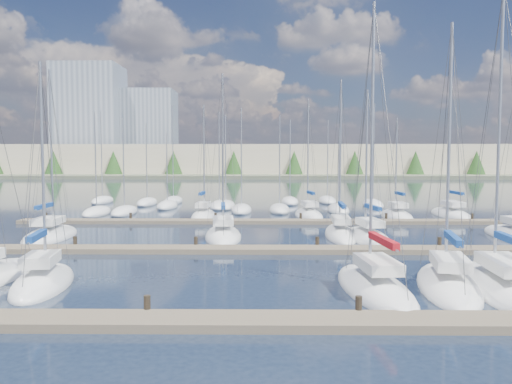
{
  "coord_description": "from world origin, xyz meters",
  "views": [
    {
      "loc": [
        0.34,
        -15.58,
        6.07
      ],
      "look_at": [
        0.0,
        14.0,
        4.0
      ],
      "focal_mm": 35.0,
      "sensor_mm": 36.0,
      "label": 1
    }
  ],
  "objects_px": {
    "sailboat_f": "(501,288)",
    "sailboat_p": "(309,215)",
    "sailboat_r": "(451,214)",
    "sailboat_h": "(50,236)",
    "sailboat_l": "(368,238)",
    "sailboat_e": "(448,285)",
    "sailboat_j": "(223,235)",
    "sailboat_q": "(397,216)",
    "sailboat_o": "(204,216)",
    "sailboat_d": "(374,288)",
    "sailboat_c": "(43,282)",
    "sailboat_k": "(340,234)"
  },
  "relations": [
    {
      "from": "sailboat_f",
      "to": "sailboat_p",
      "type": "distance_m",
      "value": 29.07
    },
    {
      "from": "sailboat_r",
      "to": "sailboat_h",
      "type": "relative_size",
      "value": 1.1
    },
    {
      "from": "sailboat_p",
      "to": "sailboat_l",
      "type": "bearing_deg",
      "value": -84.59
    },
    {
      "from": "sailboat_e",
      "to": "sailboat_j",
      "type": "bearing_deg",
      "value": 139.74
    },
    {
      "from": "sailboat_q",
      "to": "sailboat_j",
      "type": "bearing_deg",
      "value": -143.35
    },
    {
      "from": "sailboat_e",
      "to": "sailboat_r",
      "type": "bearing_deg",
      "value": 80.27
    },
    {
      "from": "sailboat_o",
      "to": "sailboat_f",
      "type": "relative_size",
      "value": 0.83
    },
    {
      "from": "sailboat_h",
      "to": "sailboat_q",
      "type": "bearing_deg",
      "value": 20.8
    },
    {
      "from": "sailboat_d",
      "to": "sailboat_j",
      "type": "relative_size",
      "value": 1.05
    },
    {
      "from": "sailboat_r",
      "to": "sailboat_p",
      "type": "distance_m",
      "value": 14.65
    },
    {
      "from": "sailboat_o",
      "to": "sailboat_h",
      "type": "relative_size",
      "value": 0.9
    },
    {
      "from": "sailboat_f",
      "to": "sailboat_d",
      "type": "bearing_deg",
      "value": -173.88
    },
    {
      "from": "sailboat_r",
      "to": "sailboat_c",
      "type": "relative_size",
      "value": 1.3
    },
    {
      "from": "sailboat_d",
      "to": "sailboat_k",
      "type": "bearing_deg",
      "value": 81.64
    },
    {
      "from": "sailboat_q",
      "to": "sailboat_r",
      "type": "bearing_deg",
      "value": 12.37
    },
    {
      "from": "sailboat_r",
      "to": "sailboat_k",
      "type": "bearing_deg",
      "value": -135.88
    },
    {
      "from": "sailboat_p",
      "to": "sailboat_j",
      "type": "relative_size",
      "value": 0.98
    },
    {
      "from": "sailboat_f",
      "to": "sailboat_c",
      "type": "height_order",
      "value": "sailboat_f"
    },
    {
      "from": "sailboat_o",
      "to": "sailboat_d",
      "type": "bearing_deg",
      "value": -65.28
    },
    {
      "from": "sailboat_j",
      "to": "sailboat_q",
      "type": "bearing_deg",
      "value": 32.54
    },
    {
      "from": "sailboat_r",
      "to": "sailboat_k",
      "type": "xyz_separation_m",
      "value": [
        -13.44,
        -13.23,
        0.0
      ]
    },
    {
      "from": "sailboat_o",
      "to": "sailboat_k",
      "type": "distance_m",
      "value": 16.6
    },
    {
      "from": "sailboat_k",
      "to": "sailboat_j",
      "type": "bearing_deg",
      "value": -172.04
    },
    {
      "from": "sailboat_o",
      "to": "sailboat_r",
      "type": "height_order",
      "value": "sailboat_r"
    },
    {
      "from": "sailboat_q",
      "to": "sailboat_r",
      "type": "xyz_separation_m",
      "value": [
        5.92,
        1.38,
        0.01
      ]
    },
    {
      "from": "sailboat_l",
      "to": "sailboat_c",
      "type": "bearing_deg",
      "value": -150.05
    },
    {
      "from": "sailboat_r",
      "to": "sailboat_j",
      "type": "distance_m",
      "value": 26.37
    },
    {
      "from": "sailboat_k",
      "to": "sailboat_f",
      "type": "bearing_deg",
      "value": -69.57
    },
    {
      "from": "sailboat_q",
      "to": "sailboat_h",
      "type": "height_order",
      "value": "sailboat_h"
    },
    {
      "from": "sailboat_l",
      "to": "sailboat_d",
      "type": "height_order",
      "value": "sailboat_d"
    },
    {
      "from": "sailboat_d",
      "to": "sailboat_e",
      "type": "xyz_separation_m",
      "value": [
        3.51,
        0.55,
        -0.0
      ]
    },
    {
      "from": "sailboat_d",
      "to": "sailboat_c",
      "type": "bearing_deg",
      "value": 172.05
    },
    {
      "from": "sailboat_k",
      "to": "sailboat_r",
      "type": "bearing_deg",
      "value": 47.8
    },
    {
      "from": "sailboat_c",
      "to": "sailboat_k",
      "type": "bearing_deg",
      "value": 32.77
    },
    {
      "from": "sailboat_o",
      "to": "sailboat_l",
      "type": "xyz_separation_m",
      "value": [
        13.62,
        -13.26,
        -0.02
      ]
    },
    {
      "from": "sailboat_l",
      "to": "sailboat_j",
      "type": "relative_size",
      "value": 0.9
    },
    {
      "from": "sailboat_f",
      "to": "sailboat_k",
      "type": "xyz_separation_m",
      "value": [
        -4.82,
        15.6,
        0.01
      ]
    },
    {
      "from": "sailboat_p",
      "to": "sailboat_d",
      "type": "xyz_separation_m",
      "value": [
        0.27,
        -28.56,
        -0.0
      ]
    },
    {
      "from": "sailboat_r",
      "to": "sailboat_c",
      "type": "distance_m",
      "value": 40.98
    },
    {
      "from": "sailboat_c",
      "to": "sailboat_l",
      "type": "distance_m",
      "value": 22.44
    },
    {
      "from": "sailboat_p",
      "to": "sailboat_d",
      "type": "height_order",
      "value": "sailboat_d"
    },
    {
      "from": "sailboat_o",
      "to": "sailboat_p",
      "type": "height_order",
      "value": "sailboat_p"
    },
    {
      "from": "sailboat_c",
      "to": "sailboat_k",
      "type": "xyz_separation_m",
      "value": [
        16.33,
        14.92,
        0.01
      ]
    },
    {
      "from": "sailboat_p",
      "to": "sailboat_c",
      "type": "distance_m",
      "value": 31.61
    },
    {
      "from": "sailboat_f",
      "to": "sailboat_d",
      "type": "xyz_separation_m",
      "value": [
        -5.76,
        -0.13,
        0.01
      ]
    },
    {
      "from": "sailboat_f",
      "to": "sailboat_o",
      "type": "bearing_deg",
      "value": 126.31
    },
    {
      "from": "sailboat_o",
      "to": "sailboat_k",
      "type": "bearing_deg",
      "value": -41.47
    },
    {
      "from": "sailboat_l",
      "to": "sailboat_e",
      "type": "distance_m",
      "value": 13.55
    },
    {
      "from": "sailboat_c",
      "to": "sailboat_k",
      "type": "relative_size",
      "value": 0.89
    },
    {
      "from": "sailboat_r",
      "to": "sailboat_h",
      "type": "height_order",
      "value": "sailboat_r"
    }
  ]
}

